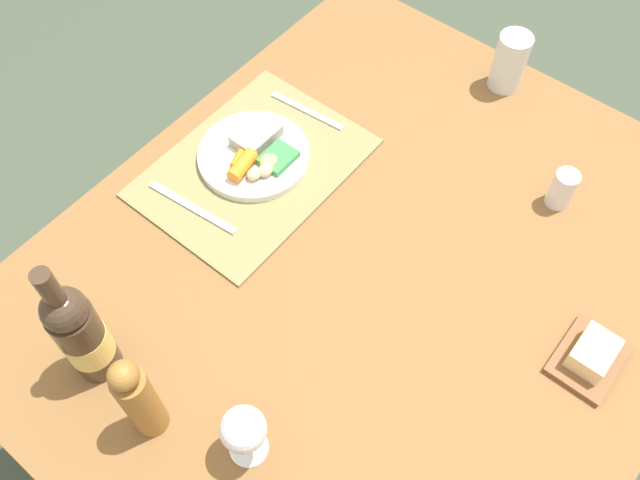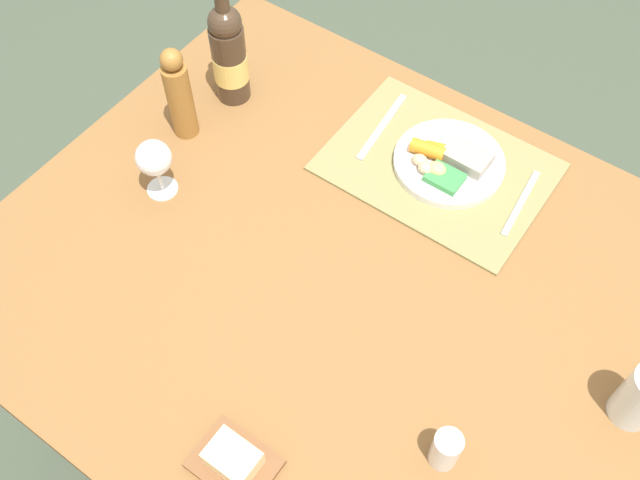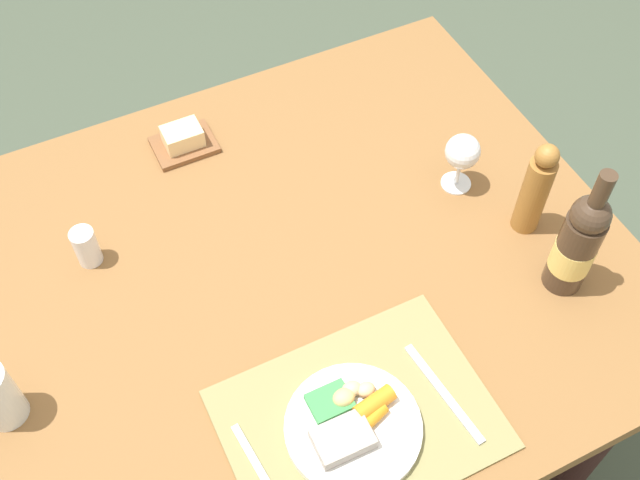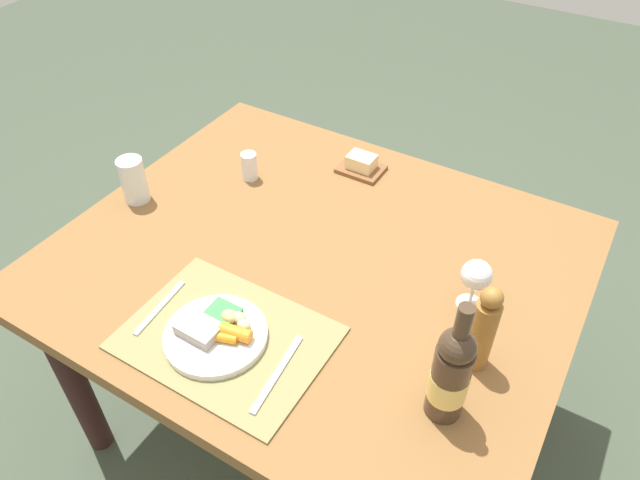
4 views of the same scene
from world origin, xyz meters
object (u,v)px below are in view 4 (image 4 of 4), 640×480
dinner_plate (216,332)px  salt_shaker (249,166)px  butter_dish (361,165)px  knife (277,373)px  dining_table (315,281)px  wine_bottle (451,374)px  wine_glass (476,276)px  fork (160,307)px  pepper_mill (483,329)px  water_tumbler (134,183)px

dinner_plate → salt_shaker: bearing=119.0°
dinner_plate → butter_dish: 0.72m
dinner_plate → knife: dinner_plate is taller
dining_table → butter_dish: (-0.07, 0.39, 0.11)m
wine_bottle → knife: bearing=-162.4°
wine_glass → butter_dish: size_ratio=1.02×
dining_table → dinner_plate: size_ratio=5.61×
wine_glass → salt_shaker: 0.74m
fork → wine_glass: (0.60, 0.38, 0.08)m
dinner_plate → fork: dinner_plate is taller
dinner_plate → salt_shaker: (-0.29, 0.52, 0.02)m
dining_table → wine_glass: wine_glass is taller
pepper_mill → wine_glass: pepper_mill is taller
butter_dish → wine_bottle: bearing=-50.8°
salt_shaker → fork: bearing=-76.5°
fork → butter_dish: butter_dish is taller
pepper_mill → wine_glass: (-0.06, 0.15, -0.01)m
knife → butter_dish: size_ratio=1.59×
wine_glass → salt_shaker: size_ratio=1.60×
dining_table → water_tumbler: (-0.55, -0.05, 0.15)m
dinner_plate → water_tumbler: 0.57m
butter_dish → dining_table: bearing=-79.3°
fork → butter_dish: 0.73m
fork → salt_shaker: (-0.13, 0.52, 0.03)m
knife → water_tumbler: size_ratio=1.59×
fork → pepper_mill: pepper_mill is taller
fork → pepper_mill: (0.67, 0.23, 0.10)m
dinner_plate → fork: size_ratio=1.27×
dining_table → knife: bearing=-70.7°
salt_shaker → dining_table: bearing=-29.5°
water_tumbler → salt_shaker: size_ratio=1.57×
salt_shaker → dinner_plate: bearing=-61.0°
dining_table → salt_shaker: (-0.33, 0.19, 0.13)m
dinner_plate → pepper_mill: (0.50, 0.23, 0.08)m
wine_glass → butter_dish: (-0.47, 0.34, -0.07)m
butter_dish → wine_bottle: size_ratio=0.44×
pepper_mill → wine_bottle: wine_bottle is taller
dinner_plate → knife: (0.17, -0.01, -0.01)m
dinner_plate → wine_bottle: wine_bottle is taller
butter_dish → water_tumbler: (-0.47, -0.44, 0.04)m
knife → wine_glass: bearing=49.7°
knife → dining_table: bearing=103.7°
knife → water_tumbler: 0.73m
dining_table → fork: (-0.21, -0.33, 0.10)m
wine_bottle → salt_shaker: bearing=150.9°
dining_table → butter_dish: bearing=100.7°
dining_table → wine_glass: size_ratio=9.55×
butter_dish → dinner_plate: bearing=-87.8°
water_tumbler → pepper_mill: bearing=-2.8°
wine_glass → wine_bottle: (0.05, -0.29, 0.02)m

